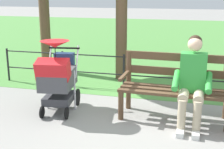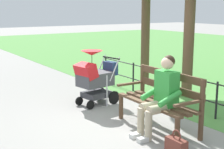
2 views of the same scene
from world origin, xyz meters
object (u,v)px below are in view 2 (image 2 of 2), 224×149
(park_bench, at_px, (161,97))
(stroller, at_px, (95,77))
(person_on_bench, at_px, (161,94))
(handbag, at_px, (176,146))

(park_bench, relative_size, stroller, 1.40)
(person_on_bench, height_order, stroller, person_on_bench)
(person_on_bench, xyz_separation_m, stroller, (2.02, 0.03, -0.08))
(stroller, bearing_deg, handbag, 173.70)
(park_bench, height_order, stroller, stroller)
(park_bench, relative_size, person_on_bench, 1.27)
(park_bench, height_order, handbag, park_bench)
(park_bench, distance_m, handbag, 1.16)
(stroller, relative_size, handbag, 3.11)
(park_bench, distance_m, stroller, 1.79)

